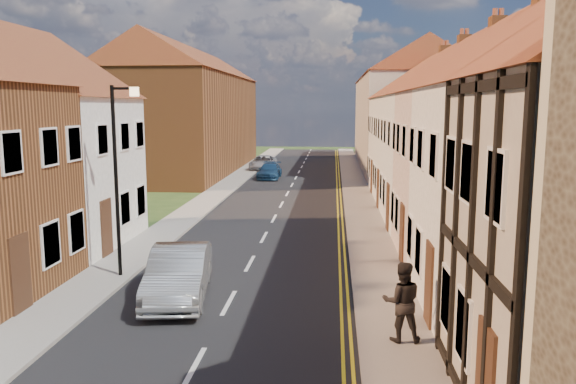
{
  "coord_description": "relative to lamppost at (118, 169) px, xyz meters",
  "views": [
    {
      "loc": [
        2.89,
        3.08,
        5.48
      ],
      "look_at": [
        1.16,
        24.28,
        2.23
      ],
      "focal_mm": 35.0,
      "sensor_mm": 36.0,
      "label": 1
    }
  ],
  "objects": [
    {
      "name": "road",
      "position": [
        3.81,
        10.0,
        -3.53
      ],
      "size": [
        7.0,
        90.0,
        0.02
      ],
      "primitive_type": "cube",
      "color": "black",
      "rests_on": "ground"
    },
    {
      "name": "pavement_left",
      "position": [
        -0.59,
        10.0,
        -3.48
      ],
      "size": [
        1.8,
        90.0,
        0.12
      ],
      "primitive_type": "cube",
      "color": "gray",
      "rests_on": "ground"
    },
    {
      "name": "pavement_right",
      "position": [
        8.21,
        10.0,
        -3.48
      ],
      "size": [
        1.8,
        90.0,
        0.12
      ],
      "primitive_type": "cube",
      "color": "gray",
      "rests_on": "ground"
    },
    {
      "name": "cottage_r_cream_mid",
      "position": [
        13.11,
        3.5,
        0.94
      ],
      "size": [
        8.3,
        5.2,
        9.0
      ],
      "color": "#FCDAC7",
      "rests_on": "ground"
    },
    {
      "name": "cottage_r_pink",
      "position": [
        13.11,
        8.9,
        0.94
      ],
      "size": [
        8.3,
        6.0,
        9.0
      ],
      "color": "white",
      "rests_on": "ground"
    },
    {
      "name": "cottage_r_white_far",
      "position": [
        13.11,
        14.3,
        0.94
      ],
      "size": [
        8.3,
        5.2,
        9.0
      ],
      "color": "white",
      "rests_on": "ground"
    },
    {
      "name": "cottage_r_cream_far",
      "position": [
        13.11,
        19.7,
        0.94
      ],
      "size": [
        8.3,
        6.0,
        9.0
      ],
      "color": "white",
      "rests_on": "ground"
    },
    {
      "name": "cottage_l_pink",
      "position": [
        -5.49,
        3.85,
        0.83
      ],
      "size": [
        8.3,
        6.3,
        8.8
      ],
      "color": "white",
      "rests_on": "ground"
    },
    {
      "name": "block_right_far",
      "position": [
        13.11,
        35.0,
        1.76
      ],
      "size": [
        8.3,
        24.2,
        10.5
      ],
      "color": "#B2AA95",
      "rests_on": "ground"
    },
    {
      "name": "block_left_far",
      "position": [
        -5.49,
        30.0,
        1.76
      ],
      "size": [
        8.3,
        24.2,
        10.5
      ],
      "color": "brown",
      "rests_on": "ground"
    },
    {
      "name": "lamppost",
      "position": [
        0.0,
        0.0,
        0.0
      ],
      "size": [
        0.88,
        0.15,
        6.0
      ],
      "color": "black",
      "rests_on": "pavement_left"
    },
    {
      "name": "car_mid",
      "position": [
        2.31,
        -1.68,
        -2.8
      ],
      "size": [
        2.18,
        4.66,
        1.48
      ],
      "primitive_type": "imported",
      "rotation": [
        0.0,
        0.0,
        0.14
      ],
      "color": "gray",
      "rests_on": "ground"
    },
    {
      "name": "car_far",
      "position": [
        1.83,
        25.5,
        -2.96
      ],
      "size": [
        1.65,
        4.02,
        1.16
      ],
      "primitive_type": "imported",
      "rotation": [
        0.0,
        0.0,
        -0.01
      ],
      "color": "navy",
      "rests_on": "ground"
    },
    {
      "name": "car_distant",
      "position": [
        0.61,
        31.3,
        -2.91
      ],
      "size": [
        2.08,
        4.52,
        1.25
      ],
      "primitive_type": "imported",
      "rotation": [
        0.0,
        0.0,
        0.0
      ],
      "color": "#B2B5BA",
      "rests_on": "ground"
    },
    {
      "name": "pedestrian_right",
      "position": [
        8.3,
        -4.44,
        -2.48
      ],
      "size": [
        0.93,
        0.73,
        1.87
      ],
      "primitive_type": "imported",
      "rotation": [
        0.0,
        0.0,
        3.16
      ],
      "color": "black",
      "rests_on": "pavement_right"
    }
  ]
}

